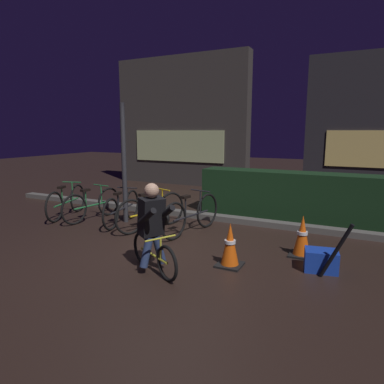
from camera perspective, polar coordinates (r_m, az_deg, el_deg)
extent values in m
plane|color=black|center=(5.62, -4.62, -9.89)|extent=(40.00, 40.00, 0.00)
cube|color=#56544F|center=(7.49, 4.08, -4.27)|extent=(12.00, 0.24, 0.12)
cube|color=black|center=(7.80, 19.03, -0.75)|extent=(4.80, 0.70, 1.04)
cube|color=#383330|center=(12.50, -1.82, 11.73)|extent=(5.04, 0.50, 4.52)
cube|color=#BFCC8C|center=(12.27, -2.39, 7.73)|extent=(3.53, 0.04, 1.10)
cube|color=#262328|center=(11.73, 29.45, 9.84)|extent=(4.36, 0.50, 4.24)
cube|color=#F2D172|center=(11.47, 29.20, 6.28)|extent=(3.05, 0.04, 1.10)
cylinder|color=#2D2D33|center=(7.26, -11.36, 4.65)|extent=(0.10, 0.10, 2.50)
torus|color=black|center=(8.64, -18.66, -0.97)|extent=(0.23, 0.65, 0.67)
torus|color=black|center=(7.79, -22.13, -2.36)|extent=(0.23, 0.65, 0.67)
cylinder|color=#236B38|center=(8.21, -20.31, -1.63)|extent=(0.32, 0.97, 0.04)
cylinder|color=#236B38|center=(8.03, -21.01, -0.56)|extent=(0.03, 0.03, 0.37)
cube|color=black|center=(8.00, -21.09, 0.76)|extent=(0.15, 0.22, 0.05)
cylinder|color=#236B38|center=(8.41, -19.47, 0.15)|extent=(0.03, 0.03, 0.42)
cylinder|color=#236B38|center=(8.38, -19.55, 1.57)|extent=(0.45, 0.15, 0.02)
torus|color=black|center=(8.07, -13.79, -1.56)|extent=(0.12, 0.65, 0.65)
torus|color=black|center=(7.46, -19.20, -2.79)|extent=(0.12, 0.65, 0.65)
cylinder|color=#236B38|center=(7.75, -16.39, -2.16)|extent=(0.15, 0.96, 0.04)
cylinder|color=#236B38|center=(7.61, -17.42, -1.04)|extent=(0.03, 0.03, 0.36)
cube|color=black|center=(7.58, -17.49, 0.30)|extent=(0.12, 0.21, 0.05)
cylinder|color=#236B38|center=(7.88, -15.00, -0.38)|extent=(0.03, 0.03, 0.41)
cylinder|color=#236B38|center=(7.85, -15.07, 1.09)|extent=(0.46, 0.08, 0.02)
torus|color=black|center=(7.68, -10.05, -2.03)|extent=(0.16, 0.64, 0.64)
torus|color=black|center=(6.85, -13.50, -3.65)|extent=(0.16, 0.64, 0.64)
cylinder|color=black|center=(7.26, -11.68, -2.79)|extent=(0.22, 0.95, 0.04)
cylinder|color=black|center=(7.07, -12.34, -1.66)|extent=(0.03, 0.03, 0.36)
cube|color=black|center=(7.04, -12.40, -0.23)|extent=(0.14, 0.22, 0.05)
cylinder|color=black|center=(7.45, -10.81, -0.84)|extent=(0.03, 0.03, 0.40)
cylinder|color=black|center=(7.41, -10.86, 0.69)|extent=(0.46, 0.11, 0.02)
torus|color=black|center=(7.08, -3.53, -2.76)|extent=(0.26, 0.66, 0.68)
torus|color=black|center=(6.48, -10.37, -4.14)|extent=(0.26, 0.66, 0.68)
cylinder|color=gold|center=(6.77, -6.79, -3.43)|extent=(0.37, 0.98, 0.04)
cylinder|color=gold|center=(6.62, -8.05, -2.06)|extent=(0.03, 0.03, 0.38)
cube|color=black|center=(6.58, -8.09, -0.43)|extent=(0.16, 0.22, 0.05)
cylinder|color=gold|center=(6.89, -4.99, -1.31)|extent=(0.03, 0.03, 0.43)
cylinder|color=gold|center=(6.85, -5.02, 0.45)|extent=(0.44, 0.17, 0.02)
torus|color=black|center=(6.86, 2.57, -3.12)|extent=(0.18, 0.69, 0.69)
torus|color=black|center=(6.07, -3.09, -4.92)|extent=(0.18, 0.69, 0.69)
cylinder|color=black|center=(6.46, -0.08, -3.97)|extent=(0.24, 1.03, 0.04)
cylinder|color=black|center=(6.27, -1.10, -2.56)|extent=(0.03, 0.03, 0.39)
cube|color=black|center=(6.23, -1.10, -0.82)|extent=(0.14, 0.22, 0.05)
cylinder|color=black|center=(6.63, 1.42, -1.65)|extent=(0.03, 0.03, 0.44)
cylinder|color=black|center=(6.59, 1.43, 0.22)|extent=(0.46, 0.11, 0.02)
cube|color=black|center=(5.06, 6.34, -12.05)|extent=(0.36, 0.36, 0.03)
cone|color=#EA560F|center=(4.95, 6.41, -8.62)|extent=(0.26, 0.26, 0.61)
cylinder|color=white|center=(4.94, 6.42, -8.29)|extent=(0.16, 0.16, 0.05)
cube|color=black|center=(5.67, 17.86, -10.03)|extent=(0.36, 0.36, 0.03)
cone|color=#EA560F|center=(5.57, 18.05, -6.86)|extent=(0.26, 0.26, 0.62)
cylinder|color=white|center=(5.56, 18.07, -6.56)|extent=(0.16, 0.16, 0.05)
cube|color=#193DB7|center=(5.15, 20.87, -10.70)|extent=(0.49, 0.39, 0.30)
torus|color=black|center=(4.49, -4.21, -11.88)|extent=(0.45, 0.27, 0.48)
torus|color=black|center=(5.06, -8.42, -9.35)|extent=(0.45, 0.27, 0.48)
cylinder|color=gold|center=(4.77, -6.45, -10.55)|extent=(0.64, 0.36, 0.04)
cylinder|color=gold|center=(4.83, -7.20, -8.64)|extent=(0.03, 0.03, 0.26)
cube|color=black|center=(4.79, -7.24, -7.15)|extent=(0.22, 0.18, 0.05)
cylinder|color=gold|center=(4.56, -5.29, -9.53)|extent=(0.03, 0.03, 0.30)
cylinder|color=gold|center=(4.51, -5.32, -7.75)|extent=(0.24, 0.42, 0.02)
cylinder|color=navy|center=(4.81, -5.53, -9.59)|extent=(0.19, 0.24, 0.42)
cylinder|color=navy|center=(4.72, -7.66, -10.03)|extent=(0.19, 0.24, 0.42)
cube|color=black|center=(4.64, -6.83, -4.11)|extent=(0.38, 0.41, 0.54)
sphere|color=tan|center=(4.55, -6.80, 0.24)|extent=(0.20, 0.20, 0.20)
cylinder|color=black|center=(4.58, -4.46, -3.62)|extent=(0.39, 0.26, 0.29)
cylinder|color=black|center=(4.45, -7.55, -4.10)|extent=(0.39, 0.26, 0.29)
ellipsoid|color=black|center=(4.80, -5.06, -4.21)|extent=(0.36, 0.29, 0.24)
cylinder|color=black|center=(4.82, 23.04, -9.15)|extent=(0.40, 0.14, 0.80)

